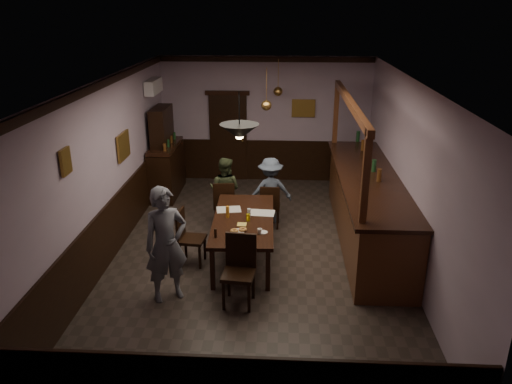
# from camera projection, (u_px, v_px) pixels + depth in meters

# --- Properties ---
(room) EXTENTS (5.01, 8.01, 3.01)m
(room) POSITION_uv_depth(u_px,v_px,m) (256.00, 173.00, 8.24)
(room) COLOR #2D2621
(room) RESTS_ON ground
(dining_table) EXTENTS (1.06, 2.23, 0.75)m
(dining_table) POSITION_uv_depth(u_px,v_px,m) (243.00, 222.00, 8.38)
(dining_table) COLOR black
(dining_table) RESTS_ON ground
(chair_far_left) EXTENTS (0.45, 0.45, 0.94)m
(chair_far_left) POSITION_uv_depth(u_px,v_px,m) (224.00, 202.00, 9.64)
(chair_far_left) COLOR black
(chair_far_left) RESTS_ON ground
(chair_far_right) EXTENTS (0.39, 0.39, 0.87)m
(chair_far_right) POSITION_uv_depth(u_px,v_px,m) (270.00, 205.00, 9.64)
(chair_far_right) COLOR black
(chair_far_right) RESTS_ON ground
(chair_near) EXTENTS (0.50, 0.50, 1.05)m
(chair_near) POSITION_uv_depth(u_px,v_px,m) (240.00, 266.00, 7.19)
(chair_near) COLOR black
(chair_near) RESTS_ON ground
(chair_side) EXTENTS (0.45, 0.45, 0.96)m
(chair_side) POSITION_uv_depth(u_px,v_px,m) (187.00, 235.00, 8.28)
(chair_side) COLOR black
(chair_side) RESTS_ON ground
(person_standing) EXTENTS (0.76, 0.68, 1.75)m
(person_standing) POSITION_uv_depth(u_px,v_px,m) (166.00, 245.00, 7.17)
(person_standing) COLOR slate
(person_standing) RESTS_ON ground
(person_seated_left) EXTENTS (0.76, 0.66, 1.34)m
(person_seated_left) POSITION_uv_depth(u_px,v_px,m) (225.00, 190.00, 9.85)
(person_seated_left) COLOR #394328
(person_seated_left) RESTS_ON ground
(person_seated_right) EXTENTS (0.94, 0.65, 1.33)m
(person_seated_right) POSITION_uv_depth(u_px,v_px,m) (270.00, 191.00, 9.82)
(person_seated_right) COLOR #4E5B70
(person_seated_right) RESTS_ON ground
(newspaper_left) EXTENTS (0.46, 0.37, 0.01)m
(newspaper_left) POSITION_uv_depth(u_px,v_px,m) (229.00, 209.00, 8.70)
(newspaper_left) COLOR silver
(newspaper_left) RESTS_ON dining_table
(newspaper_right) EXTENTS (0.44, 0.33, 0.01)m
(newspaper_right) POSITION_uv_depth(u_px,v_px,m) (262.00, 213.00, 8.56)
(newspaper_right) COLOR silver
(newspaper_right) RESTS_ON dining_table
(napkin) EXTENTS (0.15, 0.15, 0.00)m
(napkin) POSITION_uv_depth(u_px,v_px,m) (242.00, 224.00, 8.12)
(napkin) COLOR #DDC351
(napkin) RESTS_ON dining_table
(saucer) EXTENTS (0.15, 0.15, 0.01)m
(saucer) POSITION_uv_depth(u_px,v_px,m) (263.00, 232.00, 7.83)
(saucer) COLOR white
(saucer) RESTS_ON dining_table
(coffee_cup) EXTENTS (0.08, 0.08, 0.07)m
(coffee_cup) POSITION_uv_depth(u_px,v_px,m) (260.00, 231.00, 7.78)
(coffee_cup) COLOR white
(coffee_cup) RESTS_ON saucer
(pastry_plate) EXTENTS (0.22, 0.22, 0.01)m
(pastry_plate) POSITION_uv_depth(u_px,v_px,m) (238.00, 232.00, 7.85)
(pastry_plate) COLOR white
(pastry_plate) RESTS_ON dining_table
(pastry_ring_a) EXTENTS (0.13, 0.13, 0.04)m
(pastry_ring_a) POSITION_uv_depth(u_px,v_px,m) (234.00, 231.00, 7.82)
(pastry_ring_a) COLOR #C68C47
(pastry_ring_a) RESTS_ON pastry_plate
(pastry_ring_b) EXTENTS (0.13, 0.13, 0.04)m
(pastry_ring_b) POSITION_uv_depth(u_px,v_px,m) (243.00, 229.00, 7.87)
(pastry_ring_b) COLOR #C68C47
(pastry_ring_b) RESTS_ON pastry_plate
(soda_can) EXTENTS (0.07, 0.07, 0.12)m
(soda_can) POSITION_uv_depth(u_px,v_px,m) (248.00, 217.00, 8.24)
(soda_can) COLOR yellow
(soda_can) RESTS_ON dining_table
(beer_glass) EXTENTS (0.06, 0.06, 0.20)m
(beer_glass) POSITION_uv_depth(u_px,v_px,m) (228.00, 212.00, 8.36)
(beer_glass) COLOR #BF721E
(beer_glass) RESTS_ON dining_table
(water_glass) EXTENTS (0.06, 0.06, 0.15)m
(water_glass) POSITION_uv_depth(u_px,v_px,m) (249.00, 213.00, 8.38)
(water_glass) COLOR silver
(water_glass) RESTS_ON dining_table
(pepper_mill) EXTENTS (0.04, 0.04, 0.14)m
(pepper_mill) POSITION_uv_depth(u_px,v_px,m) (215.00, 233.00, 7.66)
(pepper_mill) COLOR black
(pepper_mill) RESTS_ON dining_table
(sideboard) EXTENTS (0.54, 1.52, 2.00)m
(sideboard) POSITION_uv_depth(u_px,v_px,m) (166.00, 160.00, 11.26)
(sideboard) COLOR black
(sideboard) RESTS_ON ground
(bar_counter) EXTENTS (1.08, 4.64, 2.60)m
(bar_counter) POSITION_uv_depth(u_px,v_px,m) (367.00, 206.00, 9.14)
(bar_counter) COLOR #442212
(bar_counter) RESTS_ON ground
(door_back) EXTENTS (0.90, 0.06, 2.10)m
(door_back) POSITION_uv_depth(u_px,v_px,m) (228.00, 138.00, 12.13)
(door_back) COLOR black
(door_back) RESTS_ON ground
(ac_unit) EXTENTS (0.20, 0.85, 0.30)m
(ac_unit) POSITION_uv_depth(u_px,v_px,m) (153.00, 86.00, 10.73)
(ac_unit) COLOR white
(ac_unit) RESTS_ON ground
(picture_left_small) EXTENTS (0.04, 0.28, 0.36)m
(picture_left_small) POSITION_uv_depth(u_px,v_px,m) (66.00, 162.00, 6.64)
(picture_left_small) COLOR olive
(picture_left_small) RESTS_ON ground
(picture_left_large) EXTENTS (0.04, 0.62, 0.48)m
(picture_left_large) POSITION_uv_depth(u_px,v_px,m) (123.00, 146.00, 9.04)
(picture_left_large) COLOR olive
(picture_left_large) RESTS_ON ground
(picture_back) EXTENTS (0.55, 0.04, 0.42)m
(picture_back) POSITION_uv_depth(u_px,v_px,m) (303.00, 108.00, 11.78)
(picture_back) COLOR olive
(picture_back) RESTS_ON ground
(pendant_iron) EXTENTS (0.56, 0.56, 0.68)m
(pendant_iron) POSITION_uv_depth(u_px,v_px,m) (239.00, 132.00, 7.01)
(pendant_iron) COLOR black
(pendant_iron) RESTS_ON ground
(pendant_brass_mid) EXTENTS (0.20, 0.20, 0.81)m
(pendant_brass_mid) POSITION_uv_depth(u_px,v_px,m) (266.00, 105.00, 9.52)
(pendant_brass_mid) COLOR #BF8C3F
(pendant_brass_mid) RESTS_ON ground
(pendant_brass_far) EXTENTS (0.20, 0.20, 0.81)m
(pendant_brass_far) POSITION_uv_depth(u_px,v_px,m) (278.00, 92.00, 11.01)
(pendant_brass_far) COLOR #BF8C3F
(pendant_brass_far) RESTS_ON ground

